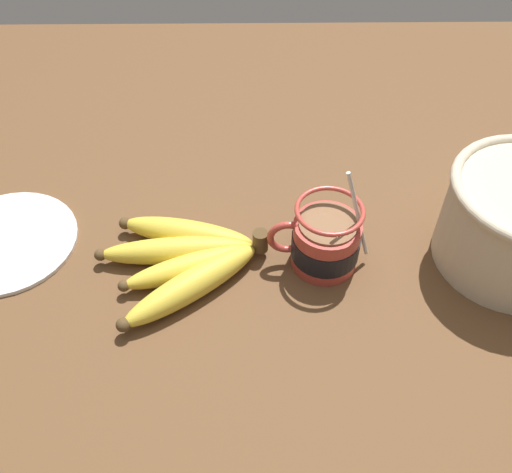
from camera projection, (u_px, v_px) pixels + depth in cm
name	position (u px, v px, depth cm)	size (l,w,h in cm)	color
table	(285.00, 257.00, 77.24)	(124.75, 124.75, 3.77)	brown
coffee_mug	(325.00, 241.00, 71.54)	(13.47, 8.67, 15.24)	#B23D33
banana_bunch	(187.00, 259.00, 72.24)	(22.27, 19.61, 4.15)	#4C381E
small_plate	(7.00, 241.00, 76.28)	(18.69, 18.69, 0.60)	white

